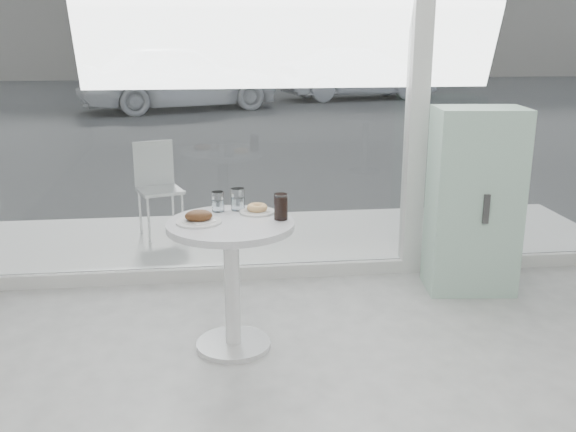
{
  "coord_description": "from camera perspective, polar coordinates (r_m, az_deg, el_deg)",
  "views": [
    {
      "loc": [
        -0.59,
        -1.54,
        1.79
      ],
      "look_at": [
        -0.2,
        1.7,
        0.85
      ],
      "focal_mm": 40.0,
      "sensor_mm": 36.0,
      "label": 1
    }
  ],
  "objects": [
    {
      "name": "main_table",
      "position": [
        3.66,
        -5.05,
        -3.8
      ],
      "size": [
        0.72,
        0.72,
        0.77
      ],
      "color": "white",
      "rests_on": "ground"
    },
    {
      "name": "patio_deck",
      "position": [
        5.66,
        -0.51,
        -2.1
      ],
      "size": [
        5.6,
        1.6,
        0.05
      ],
      "primitive_type": "cube",
      "color": "silver",
      "rests_on": "ground"
    },
    {
      "name": "water_tumbler_b",
      "position": [
        3.81,
        -4.48,
        1.39
      ],
      "size": [
        0.08,
        0.08,
        0.13
      ],
      "color": "white",
      "rests_on": "main_table"
    },
    {
      "name": "water_tumbler_a",
      "position": [
        3.79,
        -6.25,
        1.19
      ],
      "size": [
        0.07,
        0.07,
        0.12
      ],
      "color": "white",
      "rests_on": "main_table"
    },
    {
      "name": "mint_cabinet",
      "position": [
        4.66,
        16.19,
        1.28
      ],
      "size": [
        0.64,
        0.46,
        1.3
      ],
      "rotation": [
        0.0,
        0.0,
        -0.11
      ],
      "color": "#94BDA6",
      "rests_on": "ground"
    },
    {
      "name": "plate_fritter",
      "position": [
        3.59,
        -7.88,
        -0.17
      ],
      "size": [
        0.26,
        0.26,
        0.07
      ],
      "color": "silver",
      "rests_on": "main_table"
    },
    {
      "name": "plate_donut",
      "position": [
        3.75,
        -2.76,
        0.58
      ],
      "size": [
        0.21,
        0.21,
        0.05
      ],
      "color": "silver",
      "rests_on": "main_table"
    },
    {
      "name": "car_silver",
      "position": [
        17.97,
        6.18,
        12.47
      ],
      "size": [
        4.35,
        2.23,
        1.37
      ],
      "primitive_type": "imported",
      "rotation": [
        0.0,
        0.0,
        1.77
      ],
      "color": "#AFB1B7",
      "rests_on": "street"
    },
    {
      "name": "patio_chair",
      "position": [
        5.75,
        -11.51,
        2.94
      ],
      "size": [
        0.45,
        0.45,
        0.82
      ],
      "rotation": [
        0.0,
        0.0,
        0.34
      ],
      "color": "white",
      "rests_on": "patio_deck"
    },
    {
      "name": "car_white",
      "position": [
        15.56,
        -9.7,
        12.13
      ],
      "size": [
        4.89,
        3.17,
        1.55
      ],
      "primitive_type": "imported",
      "rotation": [
        0.0,
        0.0,
        1.89
      ],
      "color": "white",
      "rests_on": "street"
    },
    {
      "name": "storefront",
      "position": [
        4.59,
        1.53,
        15.08
      ],
      "size": [
        5.0,
        0.14,
        3.0
      ],
      "color": "silver",
      "rests_on": "ground"
    },
    {
      "name": "cola_glass",
      "position": [
        3.6,
        -0.64,
        0.79
      ],
      "size": [
        0.08,
        0.08,
        0.15
      ],
      "color": "white",
      "rests_on": "main_table"
    },
    {
      "name": "street",
      "position": [
        17.64,
        -4.93,
        10.21
      ],
      "size": [
        40.0,
        24.0,
        0.0
      ],
      "primitive_type": "cube",
      "color": "#393939",
      "rests_on": "ground"
    }
  ]
}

